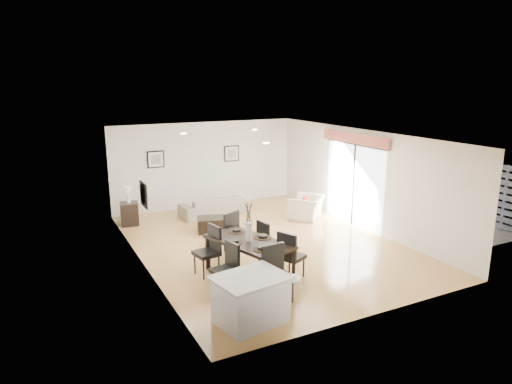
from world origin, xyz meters
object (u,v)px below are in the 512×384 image
dining_chair_head (276,270)px  bar_stool (292,282)px  coffee_table (216,224)px  dining_chair_foot (228,232)px  dining_chair_enear (290,253)px  dining_table (249,244)px  dining_chair_wnear (228,265)px  sofa (213,206)px  side_table (129,214)px  dining_chair_wfar (210,247)px  armchair (307,207)px  dining_chair_efar (267,240)px  kitchen_island (251,299)px

dining_chair_head → bar_stool: dining_chair_head is taller
coffee_table → bar_stool: bearing=-79.1°
dining_chair_head → dining_chair_foot: bearing=83.9°
dining_chair_enear → dining_table: bearing=28.5°
dining_chair_wnear → dining_chair_head: dining_chair_head is taller
sofa → coffee_table: 1.54m
dining_chair_enear → side_table: (-2.14, 5.14, -0.24)m
dining_chair_wfar → dining_chair_foot: dining_chair_foot is taller
sofa → dining_table: 4.58m
dining_table → coffee_table: (0.48, 3.00, -0.51)m
armchair → dining_chair_wfar: bearing=-9.1°
dining_table → bar_stool: bearing=-105.8°
dining_chair_wfar → dining_table: bearing=44.0°
dining_chair_head → dining_chair_foot: dining_chair_foot is taller
dining_chair_enear → coffee_table: 3.53m
dining_chair_enear → side_table: bearing=-2.0°
armchair → dining_chair_wfar: 4.67m
dining_chair_efar → bar_stool: bearing=155.4°
dining_chair_wnear → dining_chair_foot: bearing=145.8°
dining_chair_wfar → dining_chair_enear: bearing=43.6°
sofa → dining_chair_head: 5.71m
dining_table → dining_chair_wnear: 0.82m
kitchen_island → dining_chair_wnear: bearing=75.1°
side_table → dining_table: bearing=-72.5°
dining_chair_wnear → dining_chair_efar: 1.62m
kitchen_island → side_table: bearing=86.9°
dining_table → kitchen_island: 1.88m
dining_chair_wnear → dining_chair_foot: size_ratio=0.90×
armchair → coffee_table: size_ratio=1.05×
sofa → dining_chair_foot: size_ratio=1.84×
sofa → bar_stool: 6.21m
armchair → side_table: bearing=-60.2°
armchair → dining_chair_enear: bearing=11.8°
dining_chair_efar → dining_chair_head: bearing=149.6°
dining_chair_enear → dining_chair_wfar: bearing=28.8°
dining_table → dining_chair_foot: 1.17m
dining_chair_efar → dining_chair_foot: size_ratio=0.89×
coffee_table → bar_stool: size_ratio=1.51×
dining_chair_wfar → side_table: (-0.80, 4.15, -0.26)m
dining_chair_head → side_table: 5.98m
sofa → dining_chair_efar: dining_chair_efar is taller
armchair → dining_chair_wnear: (-3.99, -3.36, 0.22)m
dining_chair_foot → coffee_table: bearing=-128.7°
dining_chair_efar → kitchen_island: size_ratio=0.74×
dining_chair_enear → coffee_table: bearing=-21.4°
dining_chair_efar → coffee_table: (-0.19, 2.54, -0.35)m
dining_chair_efar → kitchen_island: dining_chair_efar is taller
dining_chair_foot → kitchen_island: bearing=48.6°
sofa → dining_chair_enear: (-0.32, -4.96, 0.27)m
dining_chair_foot → side_table: bearing=-91.7°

